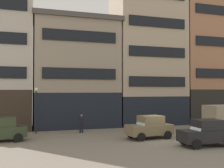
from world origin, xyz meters
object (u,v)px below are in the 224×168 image
at_px(sedan_parked_curb, 1,129).
at_px(sedan_dark, 206,133).
at_px(pedestrian_officer, 81,122).
at_px(streetlamp_curbside, 36,104).
at_px(fire_hydrant_curbside, 204,123).
at_px(sedan_light, 150,127).

bearing_deg(sedan_parked_curb, sedan_dark, -24.04).
height_order(sedan_parked_curb, pedestrian_officer, sedan_parked_curb).
xyz_separation_m(sedan_dark, pedestrian_officer, (-7.05, 8.60, 0.07)).
bearing_deg(streetlamp_curbside, pedestrian_officer, -10.21).
xyz_separation_m(sedan_parked_curb, fire_hydrant_curbside, (19.95, 2.67, -0.49)).
relative_size(sedan_light, streetlamp_curbside, 0.93).
bearing_deg(sedan_dark, sedan_light, 121.85).
xyz_separation_m(sedan_light, streetlamp_curbside, (-8.61, 5.39, 1.76)).
bearing_deg(fire_hydrant_curbside, sedan_dark, -125.39).
bearing_deg(sedan_parked_curb, streetlamp_curbside, 50.21).
bearing_deg(pedestrian_officer, streetlamp_curbside, 169.79).
distance_m(sedan_parked_curb, pedestrian_officer, 7.10).
height_order(sedan_dark, sedan_parked_curb, same).
bearing_deg(fire_hydrant_curbside, sedan_parked_curb, -172.37).
bearing_deg(pedestrian_officer, sedan_light, -45.36).
distance_m(pedestrian_officer, fire_hydrant_curbside, 13.31).
bearing_deg(pedestrian_officer, sedan_parked_curb, -159.54).
relative_size(sedan_light, fire_hydrant_curbside, 4.64).
xyz_separation_m(sedan_dark, fire_hydrant_curbside, (6.24, 8.79, -0.49)).
xyz_separation_m(sedan_parked_curb, streetlamp_curbside, (2.67, 3.20, 1.76)).
height_order(pedestrian_officer, fire_hydrant_curbside, pedestrian_officer).
height_order(sedan_parked_curb, streetlamp_curbside, streetlamp_curbside).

